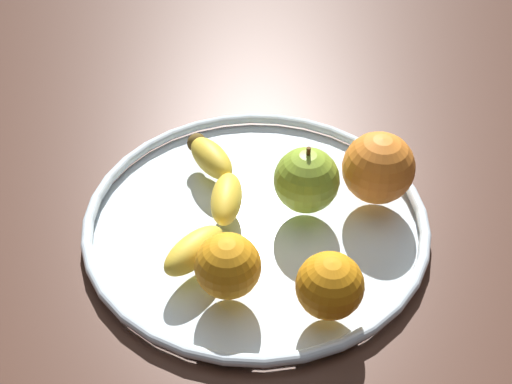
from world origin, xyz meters
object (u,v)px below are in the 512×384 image
(banana, at_px, (210,198))
(orange_back_right, at_px, (228,266))
(orange_back_left, at_px, (330,286))
(orange_front_left, at_px, (378,168))
(fruit_bowl, at_px, (256,219))
(apple, at_px, (307,180))

(banana, relative_size, orange_back_right, 3.54)
(orange_back_left, xyz_separation_m, orange_front_left, (0.16, -0.04, 0.01))
(banana, bearing_deg, orange_back_right, -164.17)
(banana, distance_m, orange_back_right, 0.11)
(fruit_bowl, distance_m, apple, 0.07)
(apple, xyz_separation_m, orange_front_left, (0.03, -0.07, 0.00))
(apple, bearing_deg, orange_front_left, -69.71)
(orange_back_right, bearing_deg, fruit_bowl, -5.42)
(banana, height_order, orange_back_right, orange_back_right)
(banana, bearing_deg, apple, -81.48)
(banana, distance_m, orange_front_left, 0.18)
(fruit_bowl, bearing_deg, orange_front_left, -68.52)
(fruit_bowl, height_order, orange_back_left, orange_back_left)
(fruit_bowl, distance_m, orange_back_right, 0.11)
(fruit_bowl, height_order, banana, banana)
(banana, distance_m, orange_back_left, 0.17)
(apple, xyz_separation_m, orange_back_left, (-0.13, -0.03, -0.00))
(fruit_bowl, bearing_deg, apple, -66.81)
(orange_back_left, relative_size, orange_front_left, 0.80)
(orange_back_right, xyz_separation_m, orange_front_left, (0.15, -0.13, 0.01))
(fruit_bowl, distance_m, banana, 0.05)
(orange_front_left, bearing_deg, apple, 110.29)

